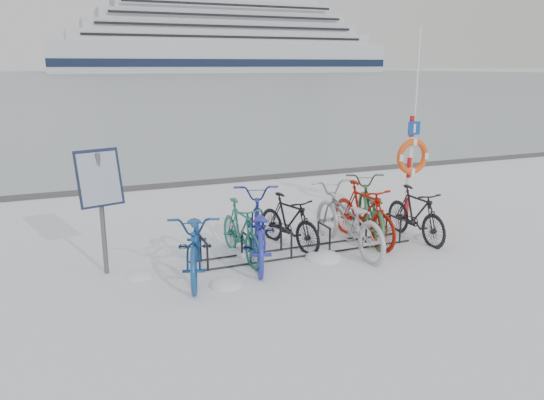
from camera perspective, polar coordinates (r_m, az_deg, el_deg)
ground at (r=9.26m, az=3.58°, el=-5.58°), size 900.00×900.00×0.00m
ice_sheet at (r=162.91m, az=-21.22°, el=12.26°), size 400.00×298.00×0.02m
quay_edge at (r=14.58m, az=-6.46°, el=1.97°), size 400.00×0.25×0.10m
bike_rack at (r=9.20m, az=3.60°, el=-4.52°), size 4.00×0.48×0.46m
info_board at (r=8.30m, az=-18.03°, el=1.48°), size 0.69×0.40×1.95m
lifebuoy_station at (r=11.36m, az=14.82°, el=4.53°), size 0.75×0.22×3.89m
cruise_ferry at (r=232.78m, az=-5.35°, el=16.57°), size 140.65×26.52×46.21m
bike_0 at (r=8.21m, az=-8.19°, el=-4.25°), size 1.27×2.22×1.10m
bike_1 at (r=8.84m, az=-3.40°, el=-3.13°), size 0.54×1.69×1.00m
bike_2 at (r=8.73m, az=-1.57°, el=-2.76°), size 1.43×2.35×1.17m
bike_3 at (r=9.38m, az=1.84°, el=-2.15°), size 0.89×1.69×0.97m
bike_4 at (r=9.26m, az=8.11°, el=-1.89°), size 0.83×2.25×1.17m
bike_5 at (r=9.77m, az=9.80°, el=-1.24°), size 0.68×1.90×1.12m
bike_6 at (r=10.08m, az=10.49°, el=-0.77°), size 1.44×2.28×1.13m
bike_7 at (r=10.14m, az=15.20°, el=-1.30°), size 0.51×1.69×1.01m
snow_drifts at (r=9.32m, az=5.38°, el=-5.47°), size 6.24×1.94×0.22m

